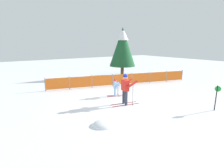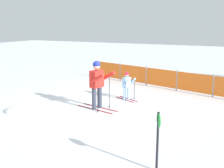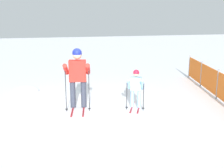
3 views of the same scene
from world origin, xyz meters
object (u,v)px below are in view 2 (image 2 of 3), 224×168
at_px(safety_fence, 194,83).
at_px(trail_marker, 158,135).
at_px(skier_adult, 97,80).
at_px(skier_child, 127,84).

relative_size(safety_fence, trail_marker, 8.85).
xyz_separation_m(skier_adult, skier_child, (0.45, 1.60, -0.38)).
bearing_deg(skier_adult, skier_child, 86.31).
relative_size(skier_adult, skier_child, 1.53).
relative_size(skier_adult, safety_fence, 0.15).
relative_size(skier_child, safety_fence, 0.10).
bearing_deg(skier_child, skier_adult, -80.22).
bearing_deg(skier_adult, safety_fence, 66.60).
bearing_deg(trail_marker, skier_adult, 134.57).
xyz_separation_m(skier_adult, safety_fence, (2.68, 3.78, -0.56)).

